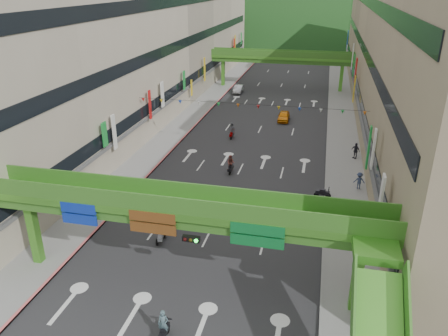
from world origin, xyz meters
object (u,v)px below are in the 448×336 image
(scooter_rider_mid, at_px, (231,164))
(car_silver, at_px, (238,89))
(overpass_near, at_px, (193,223))
(pedestrian_red, at_px, (371,282))
(car_yellow, at_px, (284,116))
(scooter_rider_near, at_px, (163,327))

(scooter_rider_mid, relative_size, car_silver, 0.48)
(overpass_near, height_order, car_silver, overpass_near)
(pedestrian_red, bearing_deg, car_yellow, 76.18)
(overpass_near, xyz_separation_m, car_silver, (-7.93, 54.76, -4.52))
(overpass_near, distance_m, scooter_rider_mid, 19.86)
(scooter_rider_near, height_order, car_silver, scooter_rider_near)
(car_yellow, relative_size, pedestrian_red, 2.67)
(overpass_near, height_order, pedestrian_red, overpass_near)
(pedestrian_red, bearing_deg, overpass_near, 164.84)
(overpass_near, xyz_separation_m, scooter_rider_mid, (-1.76, 19.34, -4.16))
(scooter_rider_near, xyz_separation_m, scooter_rider_mid, (-1.23, 23.72, 0.10))
(scooter_rider_mid, bearing_deg, overpass_near, -84.81)
(overpass_near, relative_size, scooter_rider_mid, 13.84)
(scooter_rider_near, distance_m, car_silver, 59.60)
(scooter_rider_mid, bearing_deg, pedestrian_red, -52.09)
(pedestrian_red, bearing_deg, scooter_rider_near, -177.55)
(overpass_near, relative_size, pedestrian_red, 18.53)
(scooter_rider_near, distance_m, car_yellow, 43.82)
(car_silver, relative_size, pedestrian_red, 2.77)
(pedestrian_red, bearing_deg, car_silver, 81.98)
(scooter_rider_mid, height_order, car_silver, scooter_rider_mid)
(scooter_rider_mid, height_order, car_yellow, scooter_rider_mid)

